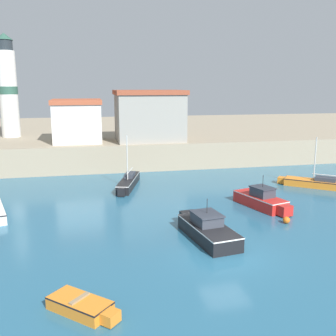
{
  "coord_description": "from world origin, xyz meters",
  "views": [
    {
      "loc": [
        -7.25,
        -18.88,
        9.01
      ],
      "look_at": [
        -0.25,
        13.89,
        2.0
      ],
      "focal_mm": 42.0,
      "sensor_mm": 36.0,
      "label": 1
    }
  ],
  "objects_px": {
    "harbor_shed_near_wharf": "(149,115)",
    "lighthouse": "(8,88)",
    "harbor_shed_mid_row": "(77,120)",
    "dinghy_orange_2": "(82,306)",
    "sailboat_orange_3": "(317,183)",
    "sailboat_black_7": "(129,182)",
    "motorboat_red_1": "(262,200)",
    "mooring_buoy": "(286,220)",
    "motorboat_black_5": "(207,229)"
  },
  "relations": [
    {
      "from": "dinghy_orange_2",
      "to": "lighthouse",
      "type": "xyz_separation_m",
      "value": [
        -8.35,
        36.04,
        8.5
      ]
    },
    {
      "from": "sailboat_orange_3",
      "to": "mooring_buoy",
      "type": "xyz_separation_m",
      "value": [
        -7.51,
        -8.2,
        -0.18
      ]
    },
    {
      "from": "lighthouse",
      "to": "harbor_shed_mid_row",
      "type": "relative_size",
      "value": 2.05
    },
    {
      "from": "sailboat_orange_3",
      "to": "harbor_shed_mid_row",
      "type": "bearing_deg",
      "value": 146.73
    },
    {
      "from": "motorboat_black_5",
      "to": "lighthouse",
      "type": "xyz_separation_m",
      "value": [
        -15.71,
        29.46,
        8.21
      ]
    },
    {
      "from": "dinghy_orange_2",
      "to": "sailboat_black_7",
      "type": "distance_m",
      "value": 20.27
    },
    {
      "from": "lighthouse",
      "to": "harbor_shed_near_wharf",
      "type": "bearing_deg",
      "value": -22.65
    },
    {
      "from": "dinghy_orange_2",
      "to": "motorboat_black_5",
      "type": "bearing_deg",
      "value": 41.81
    },
    {
      "from": "lighthouse",
      "to": "harbor_shed_mid_row",
      "type": "distance_m",
      "value": 10.6
    },
    {
      "from": "motorboat_red_1",
      "to": "mooring_buoy",
      "type": "xyz_separation_m",
      "value": [
        0.07,
        -3.68,
        -0.35
      ]
    },
    {
      "from": "motorboat_red_1",
      "to": "sailboat_orange_3",
      "type": "distance_m",
      "value": 8.84
    },
    {
      "from": "sailboat_orange_3",
      "to": "harbor_shed_near_wharf",
      "type": "distance_m",
      "value": 19.45
    },
    {
      "from": "motorboat_black_5",
      "to": "harbor_shed_near_wharf",
      "type": "height_order",
      "value": "harbor_shed_near_wharf"
    },
    {
      "from": "sailboat_black_7",
      "to": "lighthouse",
      "type": "bearing_deg",
      "value": 127.61
    },
    {
      "from": "dinghy_orange_2",
      "to": "mooring_buoy",
      "type": "distance_m",
      "value": 15.52
    },
    {
      "from": "harbor_shed_mid_row",
      "to": "harbor_shed_near_wharf",
      "type": "bearing_deg",
      "value": -4.96
    },
    {
      "from": "harbor_shed_near_wharf",
      "to": "lighthouse",
      "type": "bearing_deg",
      "value": 157.35
    },
    {
      "from": "harbor_shed_mid_row",
      "to": "sailboat_orange_3",
      "type": "bearing_deg",
      "value": -33.27
    },
    {
      "from": "dinghy_orange_2",
      "to": "harbor_shed_mid_row",
      "type": "xyz_separation_m",
      "value": [
        -0.35,
        30.06,
        4.96
      ]
    },
    {
      "from": "mooring_buoy",
      "to": "motorboat_black_5",
      "type": "bearing_deg",
      "value": -167.31
    },
    {
      "from": "motorboat_black_5",
      "to": "mooring_buoy",
      "type": "height_order",
      "value": "motorboat_black_5"
    },
    {
      "from": "mooring_buoy",
      "to": "harbor_shed_near_wharf",
      "type": "bearing_deg",
      "value": 104.9
    },
    {
      "from": "motorboat_red_1",
      "to": "harbor_shed_mid_row",
      "type": "relative_size",
      "value": 0.9
    },
    {
      "from": "lighthouse",
      "to": "harbor_shed_near_wharf",
      "type": "relative_size",
      "value": 1.58
    },
    {
      "from": "harbor_shed_near_wharf",
      "to": "sailboat_orange_3",
      "type": "bearing_deg",
      "value": -45.02
    },
    {
      "from": "motorboat_black_5",
      "to": "mooring_buoy",
      "type": "bearing_deg",
      "value": 12.69
    },
    {
      "from": "lighthouse",
      "to": "harbor_shed_near_wharf",
      "type": "distance_m",
      "value": 17.6
    },
    {
      "from": "motorboat_red_1",
      "to": "sailboat_black_7",
      "type": "relative_size",
      "value": 0.81
    },
    {
      "from": "motorboat_black_5",
      "to": "harbor_shed_near_wharf",
      "type": "relative_size",
      "value": 0.78
    },
    {
      "from": "dinghy_orange_2",
      "to": "harbor_shed_near_wharf",
      "type": "xyz_separation_m",
      "value": [
        7.65,
        29.36,
        5.46
      ]
    },
    {
      "from": "harbor_shed_mid_row",
      "to": "dinghy_orange_2",
      "type": "bearing_deg",
      "value": -89.32
    },
    {
      "from": "harbor_shed_near_wharf",
      "to": "harbor_shed_mid_row",
      "type": "distance_m",
      "value": 8.05
    },
    {
      "from": "sailboat_black_7",
      "to": "harbor_shed_mid_row",
      "type": "distance_m",
      "value": 12.13
    },
    {
      "from": "harbor_shed_near_wharf",
      "to": "motorboat_black_5",
      "type": "bearing_deg",
      "value": -90.72
    },
    {
      "from": "motorboat_black_5",
      "to": "sailboat_orange_3",
      "type": "bearing_deg",
      "value": 35.28
    },
    {
      "from": "dinghy_orange_2",
      "to": "sailboat_orange_3",
      "type": "height_order",
      "value": "sailboat_orange_3"
    },
    {
      "from": "motorboat_black_5",
      "to": "harbor_shed_mid_row",
      "type": "height_order",
      "value": "harbor_shed_mid_row"
    },
    {
      "from": "motorboat_red_1",
      "to": "dinghy_orange_2",
      "type": "bearing_deg",
      "value": -138.83
    },
    {
      "from": "mooring_buoy",
      "to": "sailboat_black_7",
      "type": "bearing_deg",
      "value": 127.75
    },
    {
      "from": "mooring_buoy",
      "to": "harbor_shed_mid_row",
      "type": "relative_size",
      "value": 0.08
    },
    {
      "from": "sailboat_orange_3",
      "to": "lighthouse",
      "type": "relative_size",
      "value": 0.47
    },
    {
      "from": "motorboat_black_5",
      "to": "sailboat_black_7",
      "type": "height_order",
      "value": "sailboat_black_7"
    },
    {
      "from": "dinghy_orange_2",
      "to": "harbor_shed_mid_row",
      "type": "distance_m",
      "value": 30.46
    },
    {
      "from": "lighthouse",
      "to": "harbor_shed_near_wharf",
      "type": "xyz_separation_m",
      "value": [
        16.0,
        -6.68,
        -3.04
      ]
    },
    {
      "from": "motorboat_red_1",
      "to": "harbor_shed_mid_row",
      "type": "bearing_deg",
      "value": 126.46
    },
    {
      "from": "motorboat_red_1",
      "to": "lighthouse",
      "type": "relative_size",
      "value": 0.44
    },
    {
      "from": "motorboat_red_1",
      "to": "lighthouse",
      "type": "bearing_deg",
      "value": 131.52
    },
    {
      "from": "motorboat_black_5",
      "to": "sailboat_black_7",
      "type": "distance_m",
      "value": 13.66
    },
    {
      "from": "motorboat_red_1",
      "to": "dinghy_orange_2",
      "type": "relative_size",
      "value": 1.79
    },
    {
      "from": "sailboat_black_7",
      "to": "lighthouse",
      "type": "distance_m",
      "value": 22.07
    }
  ]
}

